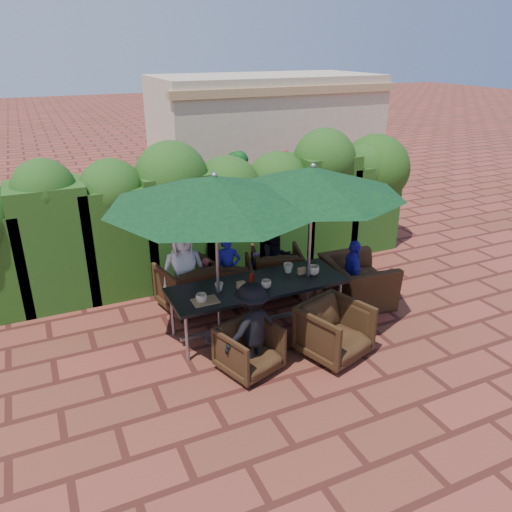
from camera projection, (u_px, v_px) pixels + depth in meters
name	position (u px, v px, depth m)	size (l,w,h in m)	color
ground	(255.00, 334.00, 7.38)	(80.00, 80.00, 0.00)	brown
dining_table	(258.00, 288.00, 7.26)	(2.60, 0.90, 0.75)	black
umbrella_left	(215.00, 191.00, 6.41)	(2.91, 2.91, 2.46)	gray
umbrella_right	(313.00, 181.00, 6.90)	(2.59, 2.59, 2.46)	gray
chair_far_left	(188.00, 283.00, 7.95)	(0.85, 0.79, 0.87)	black
chair_far_mid	(228.00, 278.00, 8.22)	(0.77, 0.72, 0.79)	black
chair_far_right	(276.00, 267.00, 8.58)	(0.81, 0.76, 0.83)	black
chair_near_left	(249.00, 347.00, 6.43)	(0.69, 0.65, 0.71)	black
chair_near_right	(335.00, 328.00, 6.73)	(0.81, 0.76, 0.84)	black
chair_end_right	(358.00, 274.00, 8.14)	(1.11, 0.73, 0.97)	black
adult_far_left	(184.00, 270.00, 7.77)	(0.69, 0.41, 1.41)	white
adult_far_mid	(228.00, 269.00, 8.12)	(0.41, 0.34, 1.14)	#2520B1
adult_far_right	(276.00, 259.00, 8.42)	(0.58, 0.36, 1.21)	black
adult_near_left	(252.00, 328.00, 6.34)	(0.80, 0.37, 1.25)	black
adult_end_right	(353.00, 274.00, 7.95)	(0.67, 0.33, 1.14)	#2520B1
child_left	(207.00, 282.00, 8.09)	(0.29, 0.24, 0.80)	#D64B62
child_right	(257.00, 273.00, 8.44)	(0.27, 0.22, 0.75)	#7F4596
pedestrian_a	(238.00, 192.00, 11.06)	(1.74, 0.62, 1.86)	#25882E
pedestrian_b	(280.00, 187.00, 11.73)	(0.83, 0.51, 1.73)	#D64B62
pedestrian_c	(318.00, 182.00, 11.94)	(1.17, 0.54, 1.83)	gray
cup_a	(201.00, 298.00, 6.70)	(0.15, 0.15, 0.12)	beige
cup_b	(219.00, 287.00, 7.02)	(0.12, 0.12, 0.12)	beige
cup_c	(266.00, 284.00, 7.10)	(0.15, 0.15, 0.12)	beige
cup_d	(288.00, 268.00, 7.57)	(0.15, 0.15, 0.14)	beige
cup_e	(314.00, 270.00, 7.50)	(0.17, 0.17, 0.14)	beige
ketchup_bottle	(251.00, 279.00, 7.18)	(0.04, 0.04, 0.17)	#B20C0A
sauce_bottle	(253.00, 277.00, 7.24)	(0.04, 0.04, 0.17)	#4C230C
serving_tray	(205.00, 301.00, 6.73)	(0.35, 0.25, 0.02)	#A2774E
number_block_left	(241.00, 285.00, 7.09)	(0.12, 0.06, 0.10)	tan
number_block_right	(302.00, 271.00, 7.53)	(0.12, 0.06, 0.10)	tan
hedge_wall	(192.00, 207.00, 8.74)	(9.10, 1.60, 2.52)	#16350E
building	(265.00, 135.00, 13.94)	(6.20, 3.08, 3.20)	beige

